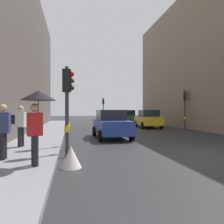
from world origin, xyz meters
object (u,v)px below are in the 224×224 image
object	(u,v)px
pedestrian_with_umbrella	(37,107)
warning_sign_triangle	(71,157)
traffic_light_mid_street	(185,102)
car_blue_van	(111,124)
car_green_estate	(127,117)
traffic_light_far_median	(103,105)
pedestrian_with_black_backpack	(20,124)
traffic_light_near_right	(68,94)
car_yellow_taxi	(148,119)
traffic_light_near_left	(67,95)
pedestrian_with_grey_backpack	(2,128)

from	to	relation	value
pedestrian_with_umbrella	warning_sign_triangle	xyz separation A→B (m)	(0.95, 0.17, -1.52)
traffic_light_mid_street	pedestrian_with_umbrella	xyz separation A→B (m)	(-11.30, -11.88, -0.65)
car_blue_van	car_green_estate	bearing A→B (deg)	71.70
traffic_light_mid_street	car_green_estate	distance (m)	9.94
car_green_estate	warning_sign_triangle	world-z (taller)	car_green_estate
traffic_light_far_median	pedestrian_with_black_backpack	world-z (taller)	traffic_light_far_median
traffic_light_near_right	car_yellow_taxi	size ratio (longest dim) A/B	0.83
car_yellow_taxi	traffic_light_near_right	bearing A→B (deg)	-125.77
traffic_light_near_left	car_green_estate	world-z (taller)	traffic_light_near_left
car_blue_van	car_green_estate	world-z (taller)	same
traffic_light_near_left	traffic_light_far_median	bearing A→B (deg)	78.30
pedestrian_with_umbrella	pedestrian_with_black_backpack	world-z (taller)	pedestrian_with_umbrella
warning_sign_triangle	traffic_light_mid_street	bearing A→B (deg)	48.52
traffic_light_near_left	pedestrian_with_black_backpack	world-z (taller)	traffic_light_near_left
traffic_light_near_left	warning_sign_triangle	bearing A→B (deg)	-85.10
car_green_estate	pedestrian_with_grey_backpack	world-z (taller)	pedestrian_with_grey_backpack
traffic_light_near_left	pedestrian_with_umbrella	bearing A→B (deg)	-115.99
traffic_light_far_median	car_green_estate	bearing A→B (deg)	-51.24
car_yellow_taxi	pedestrian_with_umbrella	distance (m)	16.35
pedestrian_with_umbrella	warning_sign_triangle	size ratio (longest dim) A/B	3.29
car_blue_van	pedestrian_with_black_backpack	size ratio (longest dim) A/B	2.39
traffic_light_near_left	car_yellow_taxi	xyz separation A→B (m)	(7.66, 12.27, -1.43)
pedestrian_with_grey_backpack	traffic_light_mid_street	bearing A→B (deg)	40.98
pedestrian_with_grey_backpack	pedestrian_with_black_backpack	size ratio (longest dim) A/B	1.00
traffic_light_near_right	car_blue_van	bearing A→B (deg)	53.56
car_green_estate	pedestrian_with_grey_backpack	bearing A→B (deg)	-114.98
pedestrian_with_umbrella	pedestrian_with_black_backpack	size ratio (longest dim) A/B	1.21
traffic_light_far_median	pedestrian_with_black_backpack	size ratio (longest dim) A/B	2.00
traffic_light_near_left	traffic_light_near_right	distance (m)	1.64
traffic_light_near_right	pedestrian_with_grey_backpack	distance (m)	3.35
traffic_light_mid_street	warning_sign_triangle	xyz separation A→B (m)	(-10.35, -11.71, -2.16)
traffic_light_near_right	car_green_estate	size ratio (longest dim) A/B	0.84
car_blue_van	car_yellow_taxi	world-z (taller)	same
pedestrian_with_grey_backpack	warning_sign_triangle	size ratio (longest dim) A/B	2.72
traffic_light_near_right	traffic_light_near_left	bearing A→B (deg)	-89.92
pedestrian_with_grey_backpack	pedestrian_with_black_backpack	bearing A→B (deg)	89.82
car_yellow_taxi	warning_sign_triangle	world-z (taller)	car_yellow_taxi
pedestrian_with_umbrella	traffic_light_mid_street	bearing A→B (deg)	46.44
car_green_estate	car_blue_van	bearing A→B (deg)	-108.30
traffic_light_near_right	warning_sign_triangle	bearing A→B (deg)	-87.61
traffic_light_far_median	warning_sign_triangle	size ratio (longest dim) A/B	5.44
warning_sign_triangle	car_blue_van	bearing A→B (deg)	69.59
car_yellow_taxi	pedestrian_with_grey_backpack	distance (m)	16.19
car_green_estate	pedestrian_with_black_backpack	world-z (taller)	pedestrian_with_black_backpack
traffic_light_near_left	car_green_estate	xyz separation A→B (m)	(7.35, 19.50, -1.43)
traffic_light_mid_street	pedestrian_with_umbrella	bearing A→B (deg)	-133.56
car_green_estate	pedestrian_with_grey_backpack	xyz separation A→B (m)	(-9.40, -20.18, 0.29)
traffic_light_near_right	car_blue_van	xyz separation A→B (m)	(2.62, 3.54, -1.57)
car_blue_van	traffic_light_mid_street	bearing A→B (deg)	32.59
traffic_light_near_left	pedestrian_with_grey_backpack	world-z (taller)	traffic_light_near_left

